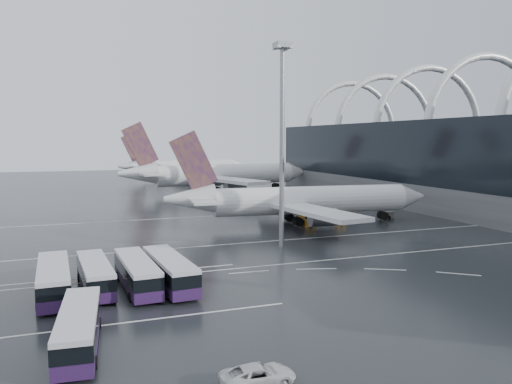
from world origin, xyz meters
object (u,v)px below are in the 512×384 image
object	(u,v)px
gse_cart_belly_c	(309,223)
gse_cart_belly_d	(387,215)
bus_row_near_d	(170,270)
airliner_gate_b	(216,175)
gse_cart_belly_a	(340,221)
van_curve_a	(258,375)
gse_cart_belly_e	(305,214)
bus_row_far_a	(79,328)
bus_row_near_a	(54,279)
bus_row_near_c	(137,273)
airliner_gate_c	(183,168)
floodlight_mast	(282,120)
gse_cart_belly_b	(350,217)
bus_row_near_b	(95,274)
airliner_main	(298,201)

from	to	relation	value
gse_cart_belly_c	gse_cart_belly_d	xyz separation A→B (m)	(19.05, 3.20, 0.04)
bus_row_near_d	airliner_gate_b	bearing A→B (deg)	-23.14
gse_cart_belly_a	van_curve_a	bearing A→B (deg)	-124.46
bus_row_near_d	gse_cart_belly_a	xyz separation A→B (m)	(37.11, 28.44, -1.22)
van_curve_a	gse_cart_belly_e	distance (m)	70.14
airliner_gate_b	gse_cart_belly_d	xyz separation A→B (m)	(19.14, -59.11, -4.54)
airliner_gate_b	bus_row_far_a	distance (m)	111.96
bus_row_far_a	van_curve_a	size ratio (longest dim) A/B	2.48
bus_row_near_a	bus_row_near_c	xyz separation A→B (m)	(8.20, -0.26, -0.05)
bus_row_near_a	gse_cart_belly_c	size ratio (longest dim) A/B	5.96
gse_cart_belly_c	gse_cart_belly_d	bearing A→B (deg)	9.55
airliner_gate_c	floodlight_mast	bearing A→B (deg)	-102.69
van_curve_a	airliner_gate_b	bearing A→B (deg)	-15.14
bus_row_near_c	gse_cart_belly_c	distance (m)	44.29
gse_cart_belly_b	gse_cart_belly_e	world-z (taller)	gse_cart_belly_e
bus_row_far_a	gse_cart_belly_c	xyz separation A→B (m)	(40.17, 42.16, -1.03)
bus_row_near_b	bus_row_near_d	distance (m)	7.71
airliner_main	bus_row_near_b	distance (m)	47.96
bus_row_near_a	gse_cart_belly_e	world-z (taller)	bus_row_near_a
bus_row_near_d	bus_row_far_a	xyz separation A→B (m)	(-9.40, -13.67, -0.14)
bus_row_near_b	bus_row_far_a	xyz separation A→B (m)	(-1.83, -15.13, -0.03)
airliner_gate_c	gse_cart_belly_a	distance (m)	114.84
airliner_gate_c	gse_cart_belly_d	size ratio (longest dim) A/B	22.18
bus_row_far_a	bus_row_near_c	bearing A→B (deg)	-18.34
bus_row_near_d	van_curve_a	bearing A→B (deg)	178.70
airliner_main	gse_cart_belly_b	world-z (taller)	airliner_main
gse_cart_belly_e	gse_cart_belly_a	bearing A→B (deg)	-75.15
airliner_gate_b	bus_row_near_d	distance (m)	95.91
airliner_gate_b	bus_row_near_a	world-z (taller)	airliner_gate_b
bus_row_near_b	airliner_main	bearing A→B (deg)	-55.01
bus_row_near_b	floodlight_mast	xyz separation A→B (m)	(26.85, 13.05, 16.89)
gse_cart_belly_a	gse_cart_belly_b	distance (m)	5.78
bus_row_near_b	van_curve_a	distance (m)	26.71
floodlight_mast	gse_cart_belly_a	world-z (taller)	floodlight_mast
floodlight_mast	gse_cart_belly_e	world-z (taller)	floodlight_mast
floodlight_mast	gse_cart_belly_c	size ratio (longest dim) A/B	13.20
bus_row_near_d	gse_cart_belly_e	distance (m)	51.41
bus_row_far_a	gse_cart_belly_b	distance (m)	68.52
airliner_gate_b	floodlight_mast	world-z (taller)	floodlight_mast
airliner_gate_c	gse_cart_belly_b	world-z (taller)	airliner_gate_c
airliner_gate_b	bus_row_near_a	distance (m)	99.69
gse_cart_belly_c	gse_cart_belly_d	size ratio (longest dim) A/B	0.94
bus_row_near_c	van_curve_a	distance (m)	24.52
gse_cart_belly_a	gse_cart_belly_d	world-z (taller)	gse_cart_belly_d
gse_cart_belly_b	gse_cart_belly_e	xyz separation A→B (m)	(-6.95, 5.86, 0.17)
bus_row_near_b	floodlight_mast	size ratio (longest dim) A/B	0.42
bus_row_near_d	gse_cart_belly_d	bearing A→B (deg)	-62.00
airliner_main	bus_row_near_d	bearing A→B (deg)	-128.32
airliner_gate_b	gse_cart_belly_e	distance (m)	53.10
van_curve_a	gse_cart_belly_a	world-z (taller)	van_curve_a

